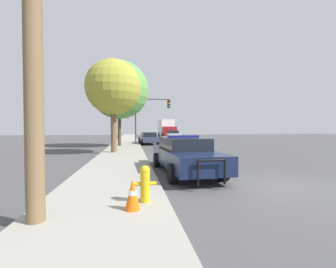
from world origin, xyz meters
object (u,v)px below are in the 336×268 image
Objects in this scene: fire_hydrant at (145,182)px; tree_sidewalk_mid at (119,90)px; car_background_oncoming at (173,135)px; traffic_cone at (132,194)px; police_car at (185,154)px; box_truck at (166,128)px; tree_sidewalk_near at (113,87)px; car_background_midblock at (148,138)px; traffic_light at (150,111)px.

tree_sidewalk_mid reaches higher than fire_hydrant.
car_background_oncoming is 30.27m from traffic_cone.
box_truck is at bearing -100.36° from police_car.
tree_sidewalk_near is (-3.40, 7.20, 3.91)m from police_car.
tree_sidewalk_near is at bearing 98.03° from fire_hydrant.
tree_sidewalk_near reaches higher than car_background_midblock.
fire_hydrant is 20.32m from car_background_midblock.
traffic_light reaches higher than box_truck.
tree_sidewalk_mid is (-3.11, -1.70, 1.87)m from traffic_light.
police_car is 25.67m from car_background_oncoming.
tree_sidewalk_mid reaches higher than box_truck.
traffic_light is 1.03× the size of car_background_midblock.
tree_sidewalk_mid reaches higher than tree_sidewalk_near.
box_truck reaches higher than car_background_midblock.
tree_sidewalk_mid is at bearing 66.56° from box_truck.
fire_hydrant is 0.21× the size of car_background_oncoming.
car_background_oncoming is at bearing 67.14° from traffic_light.
tree_sidewalk_mid reaches higher than traffic_light.
police_car is 15.19m from traffic_light.
tree_sidewalk_mid is at bearing -78.81° from police_car.
traffic_light is 0.76× the size of tree_sidewalk_near.
car_background_oncoming is at bearing 89.53° from box_truck.
tree_sidewalk_near reaches higher than box_truck.
tree_sidewalk_mid reaches higher than traffic_cone.
tree_sidewalk_mid reaches higher than police_car.
police_car is at bearing -64.71° from tree_sidewalk_near.
car_background_midblock is (-4.48, -8.89, -0.05)m from car_background_oncoming.
police_car is at bearing 63.47° from traffic_cone.
fire_hydrant is 29.77m from car_background_oncoming.
police_car is 1.14× the size of car_background_midblock.
police_car is at bearing 82.17° from car_background_oncoming.
traffic_light is at bearing -90.49° from car_background_midblock.
tree_sidewalk_near is 10.01× the size of traffic_cone.
box_truck is at bearing 69.62° from car_background_midblock.
police_car reaches higher than car_background_midblock.
police_car reaches higher than car_background_oncoming.
traffic_cone is (1.27, -11.48, -4.22)m from tree_sidewalk_near.
car_background_midblock is 7.33× the size of traffic_cone.
car_background_midblock is 10.52m from tree_sidewalk_near.
police_car is 1.35× the size of car_background_oncoming.
box_truck is at bearing -87.74° from car_background_oncoming.
traffic_cone is at bearing -122.51° from fire_hydrant.
box_truck is at bearing 75.32° from traffic_light.
car_background_midblock is at bearing -91.86° from police_car.
tree_sidewalk_near reaches higher than police_car.
car_background_oncoming is 9.95m from car_background_midblock.
car_background_oncoming is 20.03m from tree_sidewalk_near.
tree_sidewalk_mid reaches higher than car_background_oncoming.
traffic_light is 0.60× the size of tree_sidewalk_mid.
car_background_oncoming is 0.85× the size of car_background_midblock.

